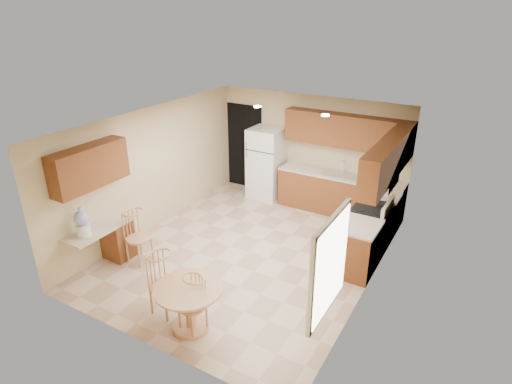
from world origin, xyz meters
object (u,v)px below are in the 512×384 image
Objects in this scene: stove at (370,229)px; dining_table at (189,302)px; chair_table_a at (160,282)px; water_crock at (82,223)px; chair_table_b at (188,303)px; refrigerator at (266,164)px; chair_desk at (134,234)px.

stove reaches higher than dining_table.
chair_table_a is 1.85m from water_crock.
water_crock is (-2.35, 0.21, 0.54)m from dining_table.
dining_table is 0.57m from chair_table_a.
chair_table_b is at bearing -113.84° from stove.
dining_table is 0.11m from chair_table_b.
chair_table_b is (-1.53, -3.46, 0.05)m from stove.
refrigerator is 1.72× the size of chair_table_a.
water_crock is at bearing 3.78° from chair_table_b.
water_crock is at bearing 174.81° from dining_table.
stove is at bearing 129.68° from chair_desk.
chair_table_a is at bearing -80.75° from refrigerator.
chair_table_a is (-0.55, 0.02, 0.13)m from dining_table.
refrigerator is 3.79m from chair_desk.
refrigerator reaches higher than chair_table_b.
chair_table_a is 1.00× the size of chair_desk.
chair_desk is at bearing 55.26° from water_crock.
refrigerator is at bearing 174.64° from chair_desk.
water_crock is at bearing -92.01° from chair_table_a.
stove is 1.11× the size of chair_desk.
chair_desk is at bearing -117.91° from chair_table_a.
dining_table is 0.98× the size of chair_table_a.
chair_desk is (-1.35, 0.84, -0.00)m from chair_table_a.
chair_table_b is 0.87× the size of chair_desk.
chair_desk is at bearing -99.12° from refrigerator.
chair_table_a is at bearing 61.80° from chair_desk.
dining_table is at bearing -74.27° from refrigerator.
refrigerator is at bearing -166.70° from chair_table_a.
chair_desk is (-1.95, 0.94, 0.08)m from chair_table_b.
water_crock reaches higher than chair_table_a.
dining_table is 2.09m from chair_desk.
chair_table_b is 2.16m from chair_desk.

